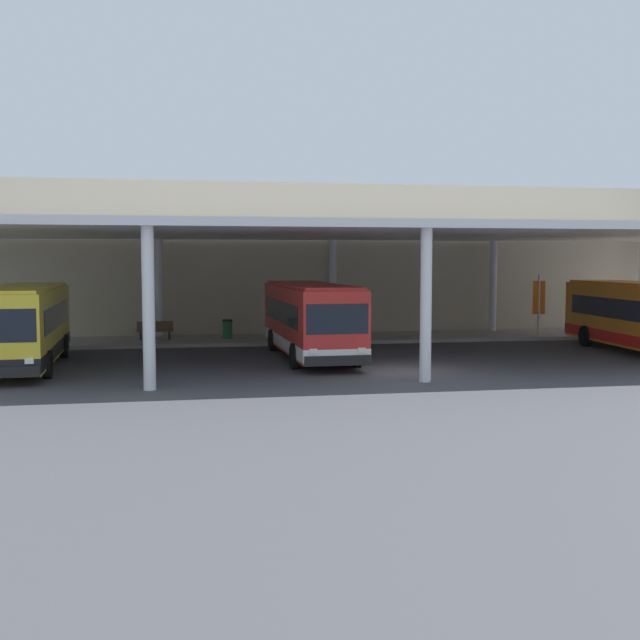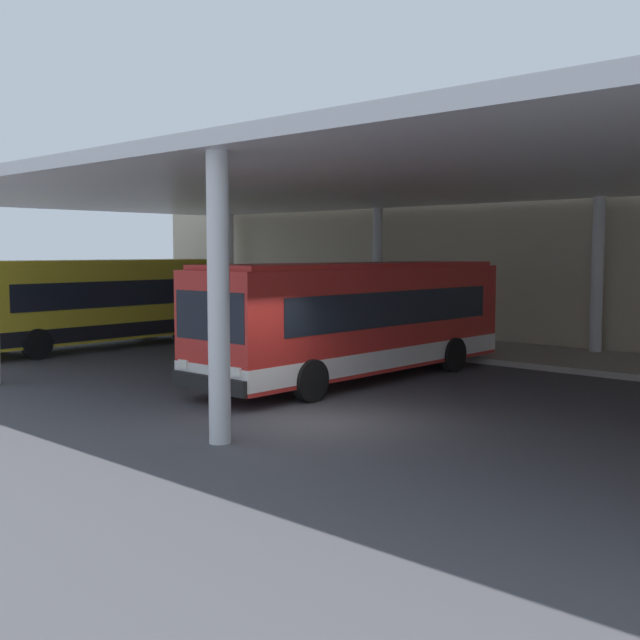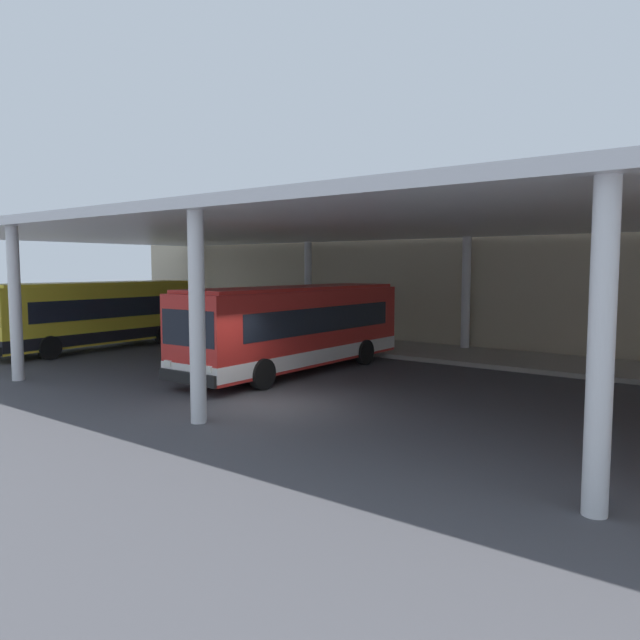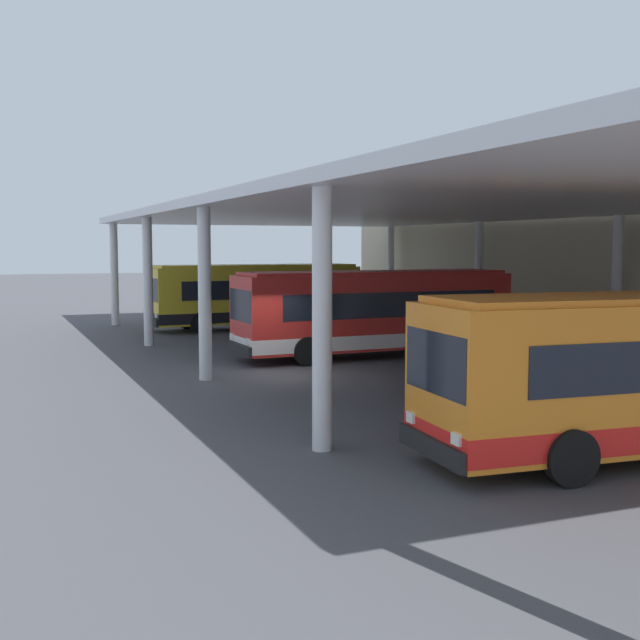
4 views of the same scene
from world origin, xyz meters
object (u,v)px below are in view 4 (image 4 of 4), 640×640
object	(u,v)px
bench_waiting	(446,317)
trash_bin	(486,324)
bus_second_bay	(375,312)
bus_nearest_bay	(256,295)

from	to	relation	value
bench_waiting	trash_bin	distance (m)	3.62
bus_second_bay	bench_waiting	xyz separation A→B (m)	(-6.68, 7.18, -0.99)
trash_bin	bus_nearest_bay	bearing A→B (deg)	-136.76
trash_bin	bus_second_bay	bearing A→B (deg)	-66.37
bus_nearest_bay	bus_second_bay	distance (m)	11.49
bus_nearest_bay	trash_bin	size ratio (longest dim) A/B	10.84
bus_second_bay	trash_bin	distance (m)	7.71
bus_second_bay	trash_bin	bearing A→B (deg)	113.63
bench_waiting	bus_second_bay	bearing A→B (deg)	-47.06
bench_waiting	bus_nearest_bay	bearing A→B (deg)	-120.66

